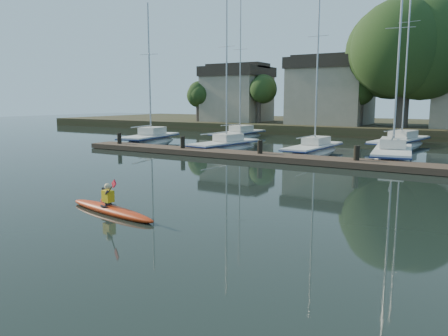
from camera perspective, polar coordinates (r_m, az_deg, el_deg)
The scene contains 10 objects.
ground at distance 14.40m, azimuth -9.39°, elevation -6.29°, with size 160.00×160.00×0.00m, color black.
kayak at distance 15.09m, azimuth -14.60°, elevation -5.09°, with size 4.38×1.32×1.39m.
dock at distance 26.41m, azimuth 10.56°, elevation 1.09°, with size 34.00×2.00×1.80m.
sailboat_0 at distance 38.69m, azimuth -9.65°, elevation 2.96°, with size 3.65×8.57×13.17m.
sailboat_1 at distance 33.27m, azimuth 0.10°, elevation 2.19°, with size 2.99×8.22×13.14m.
sailboat_2 at distance 31.45m, azimuth 11.57°, elevation 1.62°, with size 2.40×8.42×13.78m.
sailboat_3 at distance 29.65m, azimuth 21.09°, elevation 0.69°, with size 3.45×8.93×14.03m.
sailboat_5 at distance 43.31m, azimuth 1.91°, elevation 3.76°, with size 2.70×8.96×14.63m.
sailboat_6 at distance 37.83m, azimuth 21.98°, elevation 2.34°, with size 3.95×10.64×16.57m.
shore at distance 51.40m, azimuth 22.75°, elevation 7.71°, with size 90.00×25.25×12.75m.
Camera 1 is at (9.02, -10.57, 3.77)m, focal length 35.00 mm.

